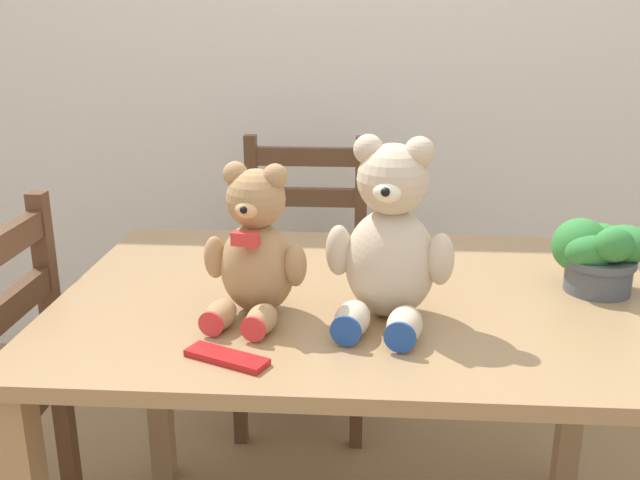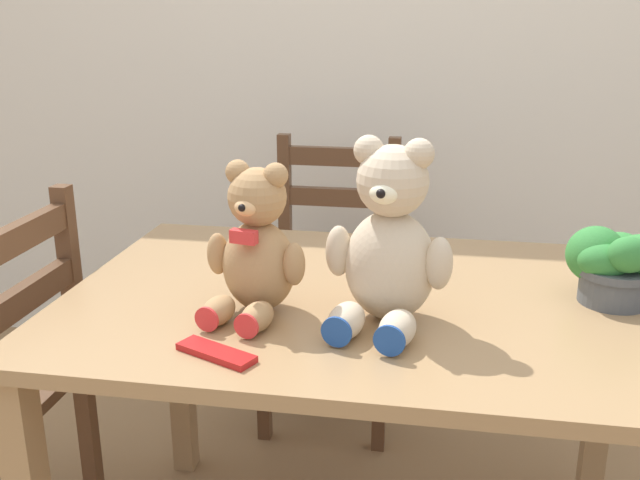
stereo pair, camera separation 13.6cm
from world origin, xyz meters
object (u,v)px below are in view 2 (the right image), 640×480
at_px(teddy_bear_right, 389,245).
at_px(chocolate_bar, 216,353).
at_px(potted_plant, 614,263).
at_px(teddy_bear_left, 256,249).
at_px(wooden_chair_behind, 332,282).

bearing_deg(teddy_bear_right, chocolate_bar, 47.61).
bearing_deg(potted_plant, chocolate_bar, -152.53).
distance_m(teddy_bear_left, teddy_bear_right, 0.26).
relative_size(wooden_chair_behind, teddy_bear_left, 3.12).
xyz_separation_m(teddy_bear_right, chocolate_bar, (-0.28, -0.20, -0.15)).
distance_m(teddy_bear_left, chocolate_bar, 0.24).
distance_m(teddy_bear_right, chocolate_bar, 0.37).
bearing_deg(teddy_bear_right, wooden_chair_behind, -63.22).
xyz_separation_m(wooden_chair_behind, chocolate_bar, (-0.03, -1.11, 0.29)).
bearing_deg(teddy_bear_left, teddy_bear_right, -168.62).
height_order(wooden_chair_behind, potted_plant, wooden_chair_behind).
bearing_deg(chocolate_bar, potted_plant, 27.47).
bearing_deg(chocolate_bar, teddy_bear_left, 84.23).
xyz_separation_m(wooden_chair_behind, potted_plant, (0.69, -0.74, 0.37)).
bearing_deg(potted_plant, teddy_bear_right, -158.76).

